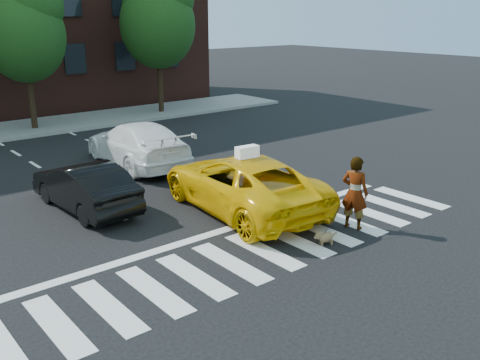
% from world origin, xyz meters
% --- Properties ---
extents(ground, '(120.00, 120.00, 0.00)m').
position_xyz_m(ground, '(0.00, 0.00, 0.00)').
color(ground, black).
rests_on(ground, ground).
extents(crosswalk, '(13.00, 2.40, 0.01)m').
position_xyz_m(crosswalk, '(0.00, 0.00, 0.01)').
color(crosswalk, silver).
rests_on(crosswalk, ground).
extents(stop_line, '(12.00, 0.30, 0.01)m').
position_xyz_m(stop_line, '(0.00, 1.60, 0.01)').
color(stop_line, silver).
rests_on(stop_line, ground).
extents(sidewalk_far, '(30.00, 4.00, 0.15)m').
position_xyz_m(sidewalk_far, '(0.00, 17.50, 0.07)').
color(sidewalk_far, slate).
rests_on(sidewalk_far, ground).
extents(tree_mid, '(3.69, 3.69, 7.10)m').
position_xyz_m(tree_mid, '(0.53, 17.00, 4.85)').
color(tree_mid, black).
rests_on(tree_mid, ground).
extents(tree_right, '(4.00, 4.00, 7.70)m').
position_xyz_m(tree_right, '(7.53, 17.00, 5.26)').
color(tree_right, black).
rests_on(tree_right, ground).
extents(taxi, '(3.14, 5.91, 1.58)m').
position_xyz_m(taxi, '(1.40, 2.50, 0.79)').
color(taxi, '#EFB405').
rests_on(taxi, ground).
extents(black_sedan, '(1.66, 4.23, 1.37)m').
position_xyz_m(black_sedan, '(-2.06, 5.36, 0.68)').
color(black_sedan, black).
rests_on(black_sedan, ground).
extents(white_suv, '(2.60, 5.62, 1.59)m').
position_xyz_m(white_suv, '(1.40, 8.59, 0.79)').
color(white_suv, white).
rests_on(white_suv, ground).
extents(woman, '(0.65, 0.81, 1.94)m').
position_xyz_m(woman, '(2.76, -0.40, 0.97)').
color(woman, '#999999').
rests_on(woman, ground).
extents(dog, '(0.58, 0.39, 0.34)m').
position_xyz_m(dog, '(1.38, -0.67, 0.20)').
color(dog, brown).
rests_on(dog, ground).
extents(taxi_sign, '(0.67, 0.34, 0.32)m').
position_xyz_m(taxi_sign, '(1.40, 2.30, 1.74)').
color(taxi_sign, white).
rests_on(taxi_sign, taxi).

